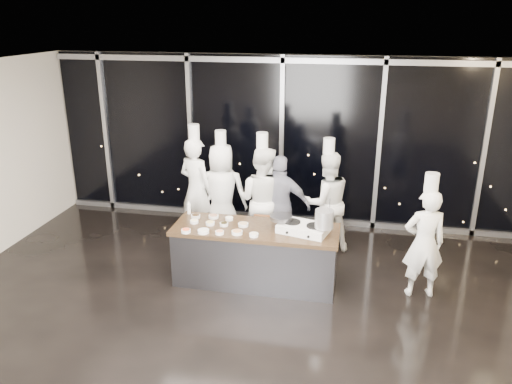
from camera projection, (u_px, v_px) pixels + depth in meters
ground at (242, 314)px, 6.84m from camera, size 9.00×9.00×0.00m
room_shell at (255, 157)px, 6.05m from camera, size 9.02×7.02×3.21m
window_wall at (282, 141)px, 9.47m from camera, size 8.90×0.11×3.20m
demo_counter at (255, 255)px, 7.52m from camera, size 2.46×0.86×0.90m
stove at (303, 228)px, 7.20m from camera, size 0.78×0.59×0.14m
frying_pan at (281, 217)px, 7.31m from camera, size 0.60×0.40×0.05m
stock_pot at (324, 219)px, 6.99m from camera, size 0.32×0.32×0.26m
prep_bowls at (217, 225)px, 7.39m from camera, size 1.16×0.75×0.05m
squeeze_bottle at (189, 208)px, 7.86m from camera, size 0.06×0.06×0.22m
chef_far_left at (196, 189)px, 8.85m from camera, size 0.81×0.69×2.11m
chef_left at (222, 193)px, 8.77m from camera, size 0.93×0.66×2.03m
chef_center at (262, 199)px, 8.43m from camera, size 1.01×0.85×2.07m
guest at (280, 205)px, 8.35m from camera, size 1.03×0.47×1.72m
chef_right at (326, 202)px, 8.44m from camera, size 1.05×0.96×1.98m
chef_side at (424, 242)px, 7.05m from camera, size 0.66×0.50×1.86m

